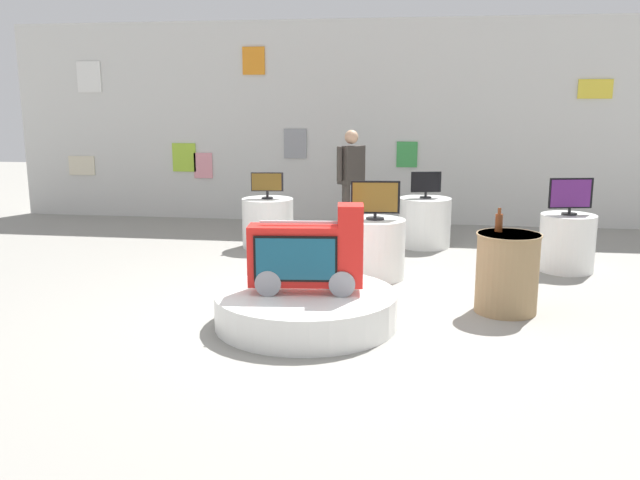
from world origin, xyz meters
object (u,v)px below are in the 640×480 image
(tv_on_far_right, at_px, (267,183))
(side_table_round, at_px, (507,272))
(display_pedestal_center_rear, at_px, (374,249))
(tv_on_left_rear, at_px, (426,183))
(tv_on_center_rear, at_px, (375,199))
(bottle_on_side_table, at_px, (499,222))
(tv_on_right_rear, at_px, (571,195))
(display_pedestal_far_right, at_px, (268,223))
(display_pedestal_right_rear, at_px, (567,243))
(display_pedestal_left_rear, at_px, (425,222))
(shopper_browsing_near_truck, at_px, (351,177))
(novelty_firetruck_tv, at_px, (308,257))
(main_display_pedestal, at_px, (306,308))

(tv_on_far_right, height_order, side_table_round, tv_on_far_right)
(display_pedestal_center_rear, height_order, side_table_round, side_table_round)
(display_pedestal_center_rear, bearing_deg, tv_on_left_rear, 72.10)
(tv_on_center_rear, distance_m, tv_on_far_right, 2.18)
(bottle_on_side_table, bearing_deg, tv_on_right_rear, 58.63)
(display_pedestal_far_right, bearing_deg, display_pedestal_right_rear, -11.50)
(display_pedestal_left_rear, distance_m, tv_on_left_rear, 0.56)
(shopper_browsing_near_truck, bearing_deg, tv_on_far_right, -153.74)
(tv_on_left_rear, distance_m, display_pedestal_far_right, 2.31)
(display_pedestal_left_rear, distance_m, side_table_round, 3.07)
(tv_on_far_right, bearing_deg, tv_on_right_rear, -11.50)
(novelty_firetruck_tv, distance_m, display_pedestal_right_rear, 3.74)
(display_pedestal_right_rear, xyz_separation_m, tv_on_right_rear, (-0.00, -0.00, 0.59))
(display_pedestal_left_rear, bearing_deg, novelty_firetruck_tv, -106.77)
(display_pedestal_right_rear, distance_m, tv_on_far_right, 4.04)
(display_pedestal_center_rear, height_order, tv_on_right_rear, tv_on_right_rear)
(tv_on_left_rear, height_order, display_pedestal_far_right, tv_on_left_rear)
(display_pedestal_center_rear, xyz_separation_m, shopper_browsing_near_truck, (-0.48, 2.02, 0.61))
(display_pedestal_right_rear, bearing_deg, tv_on_center_rear, -163.71)
(display_pedestal_left_rear, distance_m, tv_on_far_right, 2.31)
(novelty_firetruck_tv, relative_size, tv_on_left_rear, 2.53)
(tv_on_right_rear, height_order, bottle_on_side_table, tv_on_right_rear)
(tv_on_center_rear, xyz_separation_m, side_table_round, (1.37, -1.11, -0.53))
(novelty_firetruck_tv, relative_size, bottle_on_side_table, 4.55)
(display_pedestal_left_rear, relative_size, bottle_on_side_table, 3.12)
(display_pedestal_center_rear, bearing_deg, bottle_on_side_table, -38.55)
(tv_on_left_rear, bearing_deg, display_pedestal_right_rear, -34.44)
(tv_on_right_rear, relative_size, tv_on_far_right, 1.16)
(tv_on_right_rear, bearing_deg, display_pedestal_left_rear, 145.34)
(display_pedestal_right_rear, distance_m, tv_on_right_rear, 0.59)
(tv_on_right_rear, bearing_deg, tv_on_center_rear, -163.80)
(main_display_pedestal, xyz_separation_m, display_pedestal_right_rear, (2.82, 2.45, 0.19))
(novelty_firetruck_tv, relative_size, shopper_browsing_near_truck, 0.65)
(main_display_pedestal, distance_m, novelty_firetruck_tv, 0.49)
(display_pedestal_center_rear, height_order, display_pedestal_far_right, same)
(main_display_pedestal, distance_m, display_pedestal_center_rear, 1.86)
(display_pedestal_left_rear, bearing_deg, display_pedestal_center_rear, -107.88)
(novelty_firetruck_tv, xyz_separation_m, shopper_browsing_near_truck, (0.01, 3.80, 0.32))
(main_display_pedestal, xyz_separation_m, tv_on_center_rear, (0.52, 1.77, 0.78))
(tv_on_center_rear, distance_m, side_table_round, 1.85)
(tv_on_center_rear, relative_size, tv_on_right_rear, 1.08)
(novelty_firetruck_tv, xyz_separation_m, side_table_round, (1.87, 0.66, -0.24))
(main_display_pedestal, distance_m, tv_on_right_rear, 3.81)
(tv_on_left_rear, bearing_deg, novelty_firetruck_tv, -106.77)
(display_pedestal_left_rear, xyz_separation_m, side_table_round, (0.77, -2.97, 0.05))
(display_pedestal_left_rear, bearing_deg, tv_on_center_rear, -107.86)
(novelty_firetruck_tv, height_order, display_pedestal_left_rear, novelty_firetruck_tv)
(bottle_on_side_table, bearing_deg, side_table_round, -47.78)
(display_pedestal_right_rear, bearing_deg, tv_on_left_rear, 145.56)
(display_pedestal_center_rear, xyz_separation_m, tv_on_right_rear, (2.30, 0.67, 0.59))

